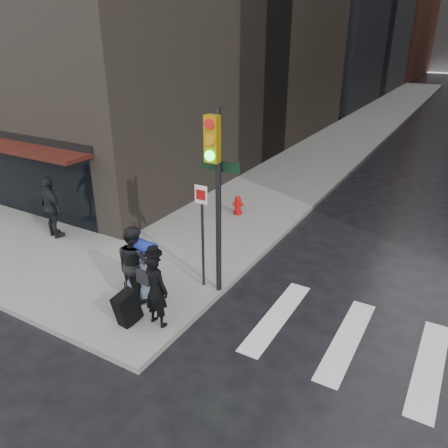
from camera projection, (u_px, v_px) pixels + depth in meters
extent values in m
plane|color=black|center=(129.00, 295.00, 10.70)|extent=(140.00, 140.00, 0.00)
cube|color=slate|center=(377.00, 118.00, 32.01)|extent=(4.00, 50.00, 0.15)
cube|color=silver|center=(277.00, 316.00, 9.88)|extent=(0.50, 3.00, 0.01)
cube|color=silver|center=(347.00, 339.00, 9.15)|extent=(0.50, 3.00, 0.01)
cube|color=silver|center=(429.00, 366.00, 8.41)|extent=(0.50, 3.00, 0.01)
cube|color=black|center=(10.00, 175.00, 14.97)|extent=(8.00, 0.12, 2.60)
cube|color=black|center=(0.00, 134.00, 14.34)|extent=(8.40, 0.08, 0.22)
imported|color=black|center=(156.00, 290.00, 9.08)|extent=(0.66, 0.48, 1.68)
cylinder|color=black|center=(153.00, 253.00, 8.73)|extent=(0.36, 0.36, 0.04)
cylinder|color=black|center=(153.00, 251.00, 8.71)|extent=(0.22, 0.22, 0.13)
cube|color=black|center=(144.00, 278.00, 9.10)|extent=(0.37, 0.16, 0.29)
cube|color=black|center=(127.00, 308.00, 9.25)|extent=(0.36, 0.68, 0.85)
cylinder|color=black|center=(125.00, 290.00, 9.07)|extent=(0.03, 0.03, 0.39)
imported|color=black|center=(135.00, 263.00, 10.02)|extent=(1.03, 0.90, 1.81)
cube|color=black|center=(132.00, 267.00, 10.55)|extent=(0.60, 0.43, 0.34)
cylinder|color=navy|center=(145.00, 247.00, 9.70)|extent=(0.57, 0.34, 0.29)
imported|color=black|center=(51.00, 208.00, 13.00)|extent=(1.19, 0.72, 1.90)
cylinder|color=black|center=(218.00, 207.00, 9.77)|extent=(0.13, 0.13, 4.34)
cube|color=#B3860B|center=(212.00, 139.00, 8.94)|extent=(0.31, 0.20, 0.98)
cylinder|color=red|center=(209.00, 124.00, 8.72)|extent=(0.22, 0.06, 0.22)
cylinder|color=orange|center=(210.00, 140.00, 8.85)|extent=(0.22, 0.06, 0.22)
cylinder|color=#19E533|center=(210.00, 156.00, 8.98)|extent=(0.22, 0.06, 0.22)
cylinder|color=black|center=(203.00, 237.00, 10.32)|extent=(0.07, 0.07, 2.61)
cube|color=white|center=(201.00, 195.00, 9.85)|extent=(0.33, 0.03, 0.43)
cube|color=black|center=(220.00, 166.00, 9.46)|extent=(0.98, 0.05, 0.24)
cylinder|color=#B60E0B|center=(238.00, 213.00, 15.00)|extent=(0.29, 0.29, 0.09)
cylinder|color=#B60E0B|center=(238.00, 207.00, 14.91)|extent=(0.22, 0.22, 0.54)
sphere|color=#B60E0B|center=(238.00, 199.00, 14.79)|extent=(0.20, 0.20, 0.20)
cylinder|color=#B60E0B|center=(238.00, 204.00, 14.87)|extent=(0.38, 0.25, 0.13)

